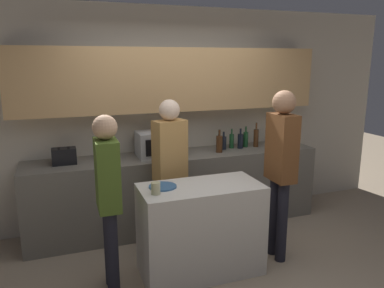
{
  "coord_description": "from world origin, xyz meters",
  "views": [
    {
      "loc": [
        -1.34,
        -2.84,
        2.06
      ],
      "look_at": [
        -0.12,
        0.54,
        1.25
      ],
      "focal_mm": 35.0,
      "sensor_mm": 36.0,
      "label": 1
    }
  ],
  "objects": [
    {
      "name": "ground_plane",
      "position": [
        0.0,
        0.0,
        0.0
      ],
      "size": [
        14.0,
        14.0,
        0.0
      ],
      "primitive_type": "plane",
      "color": "gray"
    },
    {
      "name": "back_wall",
      "position": [
        0.0,
        1.66,
        1.54
      ],
      "size": [
        6.4,
        0.4,
        2.7
      ],
      "color": "beige",
      "rests_on": "ground_plane"
    },
    {
      "name": "back_counter",
      "position": [
        0.0,
        1.39,
        0.46
      ],
      "size": [
        3.6,
        0.62,
        0.93
      ],
      "color": "#6B665B",
      "rests_on": "ground_plane"
    },
    {
      "name": "kitchen_island",
      "position": [
        -0.12,
        0.29,
        0.45
      ],
      "size": [
        1.16,
        0.58,
        0.9
      ],
      "color": "beige",
      "rests_on": "ground_plane"
    },
    {
      "name": "microwave",
      "position": [
        -0.23,
        1.41,
        1.08
      ],
      "size": [
        0.52,
        0.39,
        0.3
      ],
      "color": "#B7BABC",
      "rests_on": "back_counter"
    },
    {
      "name": "toaster",
      "position": [
        -1.31,
        1.41,
        1.02
      ],
      "size": [
        0.26,
        0.16,
        0.18
      ],
      "color": "black",
      "rests_on": "back_counter"
    },
    {
      "name": "potted_plant",
      "position": [
        1.51,
        1.41,
        1.12
      ],
      "size": [
        0.14,
        0.14,
        0.39
      ],
      "color": "brown",
      "rests_on": "back_counter"
    },
    {
      "name": "bottle_0",
      "position": [
        0.53,
        1.32,
        1.04
      ],
      "size": [
        0.08,
        0.08,
        0.29
      ],
      "color": "#472814",
      "rests_on": "back_counter"
    },
    {
      "name": "bottle_1",
      "position": [
        0.65,
        1.45,
        1.01
      ],
      "size": [
        0.07,
        0.07,
        0.23
      ],
      "color": "black",
      "rests_on": "back_counter"
    },
    {
      "name": "bottle_2",
      "position": [
        0.77,
        1.47,
        1.02
      ],
      "size": [
        0.06,
        0.06,
        0.26
      ],
      "color": "#194723",
      "rests_on": "back_counter"
    },
    {
      "name": "bottle_3",
      "position": [
        0.88,
        1.43,
        1.03
      ],
      "size": [
        0.07,
        0.07,
        0.26
      ],
      "color": "black",
      "rests_on": "back_counter"
    },
    {
      "name": "bottle_4",
      "position": [
        0.98,
        1.48,
        1.03
      ],
      "size": [
        0.06,
        0.06,
        0.27
      ],
      "color": "#194723",
      "rests_on": "back_counter"
    },
    {
      "name": "bottle_5",
      "position": [
        1.11,
        1.43,
        1.05
      ],
      "size": [
        0.07,
        0.07,
        0.33
      ],
      "color": "#472814",
      "rests_on": "back_counter"
    },
    {
      "name": "plate_on_island",
      "position": [
        -0.47,
        0.37,
        0.9
      ],
      "size": [
        0.26,
        0.26,
        0.01
      ],
      "color": "#2D5684",
      "rests_on": "kitchen_island"
    },
    {
      "name": "cup_0",
      "position": [
        -0.58,
        0.21,
        0.95
      ],
      "size": [
        0.08,
        0.08,
        0.11
      ],
      "color": "#B7B487",
      "rests_on": "kitchen_island"
    },
    {
      "name": "person_left",
      "position": [
        -0.26,
        0.84,
        0.99
      ],
      "size": [
        0.38,
        0.27,
        1.66
      ],
      "rotation": [
        0.0,
        0.0,
        -2.89
      ],
      "color": "black",
      "rests_on": "ground_plane"
    },
    {
      "name": "person_center",
      "position": [
        0.75,
        0.28,
        1.06
      ],
      "size": [
        0.23,
        0.34,
        1.77
      ],
      "rotation": [
        0.0,
        0.0,
        1.56
      ],
      "color": "black",
      "rests_on": "ground_plane"
    },
    {
      "name": "person_right",
      "position": [
        -0.98,
        0.3,
        0.95
      ],
      "size": [
        0.21,
        0.34,
        1.61
      ],
      "rotation": [
        0.0,
        0.0,
        -1.59
      ],
      "color": "black",
      "rests_on": "ground_plane"
    }
  ]
}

